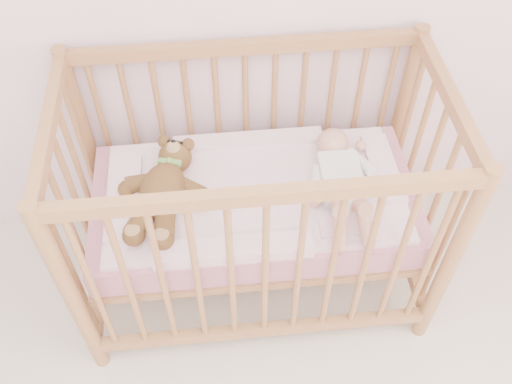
{
  "coord_description": "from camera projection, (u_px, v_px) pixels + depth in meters",
  "views": [
    {
      "loc": [
        0.06,
        0.23,
        2.19
      ],
      "look_at": [
        0.2,
        1.55,
        0.62
      ],
      "focal_mm": 40.0,
      "sensor_mm": 36.0,
      "label": 1
    }
  ],
  "objects": [
    {
      "name": "crib",
      "position": [
        255.0,
        202.0,
        2.18
      ],
      "size": [
        1.36,
        0.76,
        1.0
      ],
      "primitive_type": null,
      "color": "#B2754B",
      "rests_on": "floor"
    },
    {
      "name": "mattress",
      "position": [
        255.0,
        205.0,
        2.19
      ],
      "size": [
        1.22,
        0.62,
        0.13
      ],
      "primitive_type": "cube",
      "color": "#C97D92",
      "rests_on": "crib"
    },
    {
      "name": "blanket",
      "position": [
        255.0,
        192.0,
        2.13
      ],
      "size": [
        1.1,
        0.58,
        0.06
      ],
      "primitive_type": null,
      "color": "#F9ABC6",
      "rests_on": "mattress"
    },
    {
      "name": "baby",
      "position": [
        341.0,
        176.0,
        2.08
      ],
      "size": [
        0.28,
        0.57,
        0.14
      ],
      "primitive_type": null,
      "rotation": [
        0.0,
        0.0,
        -0.01
      ],
      "color": "silver",
      "rests_on": "blanket"
    },
    {
      "name": "teddy_bear",
      "position": [
        162.0,
        188.0,
        2.03
      ],
      "size": [
        0.47,
        0.58,
        0.14
      ],
      "primitive_type": null,
      "rotation": [
        0.0,
        0.0,
        -0.27
      ],
      "color": "brown",
      "rests_on": "blanket"
    }
  ]
}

